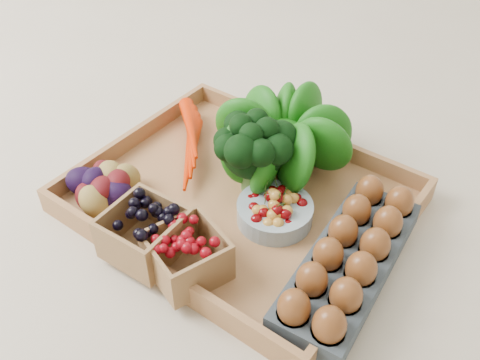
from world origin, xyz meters
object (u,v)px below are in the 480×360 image
Objects in this scene: broccoli at (253,164)px; cherry_bowl at (275,212)px; egg_carton at (349,264)px; tray at (240,202)px.

cherry_bowl is at bearing -29.56° from broccoli.
egg_carton is at bearing -10.32° from cherry_bowl.
broccoli is at bearing 150.44° from cherry_bowl.
cherry_bowl is 0.16m from egg_carton.
broccoli is 0.44× the size of egg_carton.
egg_carton reaches higher than cherry_bowl.
broccoli is (0.00, 0.04, 0.06)m from tray.
cherry_bowl is (0.08, -0.01, 0.02)m from tray.
cherry_bowl is at bearing -4.36° from tray.
egg_carton is (0.16, -0.03, 0.00)m from cherry_bowl.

